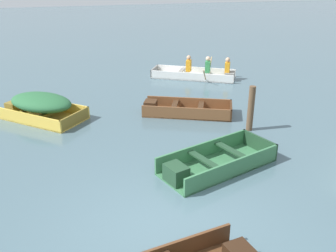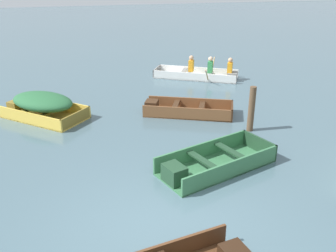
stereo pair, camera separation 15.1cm
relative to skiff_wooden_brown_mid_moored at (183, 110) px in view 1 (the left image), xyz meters
name	(u,v)px [view 1 (the left image)]	position (x,y,z in m)	size (l,w,h in m)	color
ground_plane	(168,235)	(-1.88, -5.23, -0.13)	(80.00, 80.00, 0.00)	#47606B
skiff_wooden_brown_mid_moored	(183,110)	(0.00, 0.00, 0.00)	(2.78, 1.89, 0.37)	brown
skiff_yellow_far_moored	(41,105)	(-4.11, 0.74, 0.29)	(2.67, 2.57, 0.73)	#E5BC47
skiff_green_outer_moored	(213,163)	(-0.35, -3.38, 0.02)	(2.85, 1.90, 0.41)	#387047
rowboat_white_with_crew	(199,73)	(1.75, 3.59, 0.07)	(3.35, 2.49, 0.89)	white
mooring_post	(251,109)	(1.38, -1.61, 0.49)	(0.17, 0.17, 1.24)	brown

